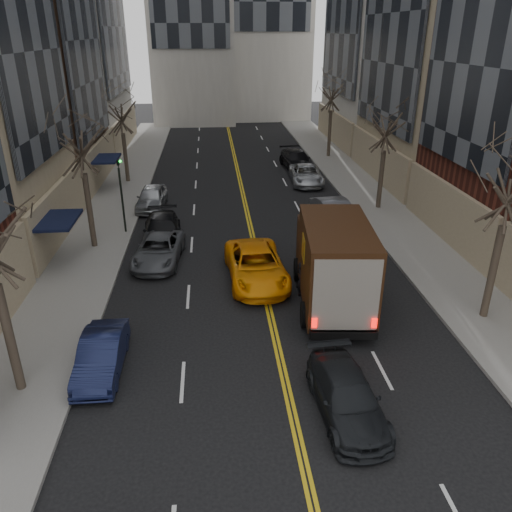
{
  "coord_description": "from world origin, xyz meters",
  "views": [
    {
      "loc": [
        -2.25,
        -5.92,
        10.95
      ],
      "look_at": [
        -0.49,
        13.29,
        2.2
      ],
      "focal_mm": 35.0,
      "sensor_mm": 36.0,
      "label": 1
    }
  ],
  "objects": [
    {
      "name": "sidewalk_left",
      "position": [
        -9.0,
        27.0,
        0.07
      ],
      "size": [
        4.0,
        66.0,
        0.15
      ],
      "primitive_type": "cube",
      "color": "slate",
      "rests_on": "ground"
    },
    {
      "name": "taxi",
      "position": [
        -0.3,
        15.31,
        0.79
      ],
      "size": [
        2.93,
        5.8,
        1.57
      ],
      "primitive_type": "imported",
      "rotation": [
        0.0,
        0.0,
        0.06
      ],
      "color": "#FF980A",
      "rests_on": "ground"
    },
    {
      "name": "parked_lf_e",
      "position": [
        -6.3,
        26.59,
        0.74
      ],
      "size": [
        2.03,
        4.47,
        1.49
      ],
      "primitive_type": "imported",
      "rotation": [
        0.0,
        0.0,
        -0.06
      ],
      "color": "#A4A7AC",
      "rests_on": "ground"
    },
    {
      "name": "parked_lf_d",
      "position": [
        -5.1,
        20.4,
        0.73
      ],
      "size": [
        2.37,
        5.15,
        1.46
      ],
      "primitive_type": "imported",
      "rotation": [
        0.0,
        0.0,
        0.06
      ],
      "color": "black",
      "rests_on": "ground"
    },
    {
      "name": "tree_rt_mid",
      "position": [
        8.8,
        25.0,
        6.17
      ],
      "size": [
        3.2,
        3.2,
        8.32
      ],
      "color": "#382D23",
      "rests_on": "sidewalk_right"
    },
    {
      "name": "parked_lf_b",
      "position": [
        -6.3,
        8.86,
        0.65
      ],
      "size": [
        1.4,
        3.98,
        1.31
      ],
      "primitive_type": "imported",
      "rotation": [
        0.0,
        0.0,
        -0.0
      ],
      "color": "#121738",
      "rests_on": "ground"
    },
    {
      "name": "ups_truck",
      "position": [
        2.76,
        12.83,
        1.95
      ],
      "size": [
        3.41,
        7.28,
        3.87
      ],
      "rotation": [
        0.0,
        0.0,
        -0.1
      ],
      "color": "black",
      "rests_on": "ground"
    },
    {
      "name": "sidewalk_right",
      "position": [
        9.0,
        27.0,
        0.07
      ],
      "size": [
        4.0,
        66.0,
        0.15
      ],
      "primitive_type": "cube",
      "color": "slate",
      "rests_on": "ground"
    },
    {
      "name": "parked_rt_a",
      "position": [
        5.1,
        21.93,
        0.82
      ],
      "size": [
        2.36,
        5.15,
        1.64
      ],
      "primitive_type": "imported",
      "rotation": [
        0.0,
        0.0,
        0.13
      ],
      "color": "#515259",
      "rests_on": "ground"
    },
    {
      "name": "tree_lf_far",
      "position": [
        -8.8,
        33.0,
        6.02
      ],
      "size": [
        3.2,
        3.2,
        8.12
      ],
      "color": "#382D23",
      "rests_on": "sidewalk_left"
    },
    {
      "name": "parked_rt_c",
      "position": [
        5.1,
        36.09,
        0.77
      ],
      "size": [
        2.67,
        5.47,
        1.53
      ],
      "primitive_type": "imported",
      "rotation": [
        0.0,
        0.0,
        0.1
      ],
      "color": "black",
      "rests_on": "ground"
    },
    {
      "name": "tree_rt_far",
      "position": [
        8.8,
        40.0,
        6.74
      ],
      "size": [
        3.2,
        3.2,
        9.11
      ],
      "color": "#382D23",
      "rests_on": "sidewalk_right"
    },
    {
      "name": "tree_lf_mid",
      "position": [
        -8.8,
        20.0,
        6.6
      ],
      "size": [
        3.2,
        3.2,
        8.91
      ],
      "color": "#382D23",
      "rests_on": "sidewalk_left"
    },
    {
      "name": "parked_rt_b",
      "position": [
        5.1,
        31.51,
        0.71
      ],
      "size": [
        2.61,
        5.19,
        1.41
      ],
      "primitive_type": "imported",
      "rotation": [
        0.0,
        0.0,
        -0.05
      ],
      "color": "#B3B7BC",
      "rests_on": "ground"
    },
    {
      "name": "pedestrian",
      "position": [
        1.56,
        13.48,
        0.87
      ],
      "size": [
        0.62,
        0.74,
        1.74
      ],
      "primitive_type": "imported",
      "rotation": [
        0.0,
        0.0,
        1.95
      ],
      "color": "black",
      "rests_on": "ground"
    },
    {
      "name": "parked_lf_c",
      "position": [
        -5.1,
        17.86,
        0.67
      ],
      "size": [
        2.67,
        5.0,
        1.33
      ],
      "primitive_type": "imported",
      "rotation": [
        0.0,
        0.0,
        -0.1
      ],
      "color": "#4C4F54",
      "rests_on": "ground"
    },
    {
      "name": "traffic_signal",
      "position": [
        -7.39,
        22.0,
        2.82
      ],
      "size": [
        0.29,
        0.26,
        4.7
      ],
      "color": "black",
      "rests_on": "sidewalk_left"
    },
    {
      "name": "observer_sedan",
      "position": [
        1.66,
        5.98,
        0.65
      ],
      "size": [
        2.07,
        4.55,
        1.29
      ],
      "rotation": [
        0.0,
        0.0,
        0.06
      ],
      "color": "black",
      "rests_on": "ground"
    }
  ]
}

